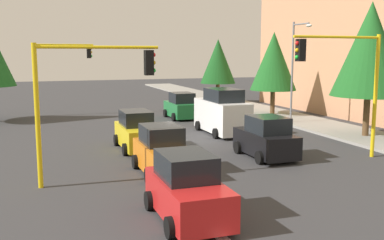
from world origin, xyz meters
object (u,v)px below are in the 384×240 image
object	(u,v)px
traffic_signal_near_left	(345,72)
street_lamp_curbside	(296,61)
tree_roadside_mid	(274,61)
car_green	(181,107)
traffic_signal_near_right	(89,85)
traffic_signal_far_right	(59,64)
car_black	(266,139)
tree_roadside_far	(218,61)
delivery_van_white	(222,113)
car_yellow	(137,132)
car_red	(187,190)
tree_roadside_near	(370,49)
car_orange	(162,152)

from	to	relation	value
traffic_signal_near_left	street_lamp_curbside	distance (m)	10.23
street_lamp_curbside	tree_roadside_mid	size ratio (longest dim) A/B	1.07
car_green	traffic_signal_near_right	bearing A→B (deg)	-29.31
traffic_signal_far_right	car_black	xyz separation A→B (m)	(18.42, 8.36, -3.14)
tree_roadside_far	delivery_van_white	bearing A→B (deg)	-21.69
traffic_signal_near_left	car_yellow	bearing A→B (deg)	-122.77
street_lamp_curbside	car_green	world-z (taller)	street_lamp_curbside
traffic_signal_near_right	car_black	size ratio (longest dim) A/B	1.43
tree_roadside_far	car_yellow	size ratio (longest dim) A/B	1.56
car_red	car_yellow	distance (m)	10.18
car_red	tree_roadside_near	bearing A→B (deg)	122.11
traffic_signal_near_left	car_green	size ratio (longest dim) A/B	1.59
car_red	tree_roadside_mid	bearing A→B (deg)	144.39
tree_roadside_near	car_black	world-z (taller)	tree_roadside_near
street_lamp_curbside	tree_roadside_near	xyz separation A→B (m)	(5.61, 1.30, 0.76)
street_lamp_curbside	car_black	world-z (taller)	street_lamp_curbside
traffic_signal_near_right	tree_roadside_near	bearing A→B (deg)	103.93
traffic_signal_near_left	delivery_van_white	xyz separation A→B (m)	(-8.15, -2.51, -2.79)
traffic_signal_far_right	delivery_van_white	bearing A→B (deg)	36.89
tree_roadside_mid	car_green	distance (m)	8.02
traffic_signal_far_right	tree_roadside_mid	size ratio (longest dim) A/B	0.87
car_orange	car_green	bearing A→B (deg)	159.20
car_black	traffic_signal_far_right	bearing A→B (deg)	-155.60
traffic_signal_near_left	traffic_signal_far_right	bearing A→B (deg)	-150.29
traffic_signal_near_right	tree_roadside_far	distance (m)	28.37
tree_roadside_far	tree_roadside_mid	bearing A→B (deg)	2.86
car_red	delivery_van_white	bearing A→B (deg)	152.83
car_red	car_green	size ratio (longest dim) A/B	1.04
car_red	car_black	size ratio (longest dim) A/B	1.02
traffic_signal_near_right	tree_roadside_mid	world-z (taller)	tree_roadside_mid
tree_roadside_mid	car_black	bearing A→B (deg)	-30.60
car_green	street_lamp_curbside	bearing A→B (deg)	49.82
street_lamp_curbside	tree_roadside_near	bearing A→B (deg)	13.05
car_red	car_orange	distance (m)	5.20
traffic_signal_near_left	car_green	world-z (taller)	traffic_signal_near_left
car_green	traffic_signal_near_left	bearing A→B (deg)	10.97
tree_roadside_far	car_green	size ratio (longest dim) A/B	1.74
delivery_van_white	car_yellow	size ratio (longest dim) A/B	1.20
traffic_signal_near_left	delivery_van_white	size ratio (longest dim) A/B	1.20
traffic_signal_near_left	tree_roadside_far	distance (m)	24.30
traffic_signal_far_right	car_red	size ratio (longest dim) A/B	1.52
car_red	car_orange	bearing A→B (deg)	172.58
car_black	tree_roadside_far	bearing A→B (deg)	163.02
traffic_signal_far_right	car_black	world-z (taller)	traffic_signal_far_right
traffic_signal_far_right	tree_roadside_far	bearing A→B (deg)	104.74
tree_roadside_near	delivery_van_white	world-z (taller)	tree_roadside_near
tree_roadside_mid	car_yellow	bearing A→B (deg)	-56.03
car_yellow	car_black	world-z (taller)	same
traffic_signal_near_left	car_orange	size ratio (longest dim) A/B	1.53
traffic_signal_far_right	tree_roadside_far	xyz separation A→B (m)	(-4.00, 15.20, 0.06)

